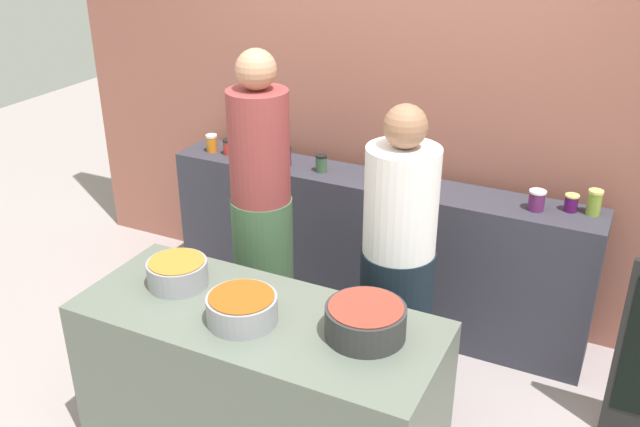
{
  "coord_description": "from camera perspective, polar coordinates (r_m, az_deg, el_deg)",
  "views": [
    {
      "loc": [
        1.42,
        -2.54,
        2.58
      ],
      "look_at": [
        0.0,
        0.35,
        1.05
      ],
      "focal_mm": 39.06,
      "sensor_mm": 36.0,
      "label": 1
    }
  ],
  "objects": [
    {
      "name": "preserve_jar_0",
      "position": [
        4.71,
        -8.86,
        5.72
      ],
      "size": [
        0.07,
        0.07,
        0.12
      ],
      "color": "orange",
      "rests_on": "display_shelf"
    },
    {
      "name": "preserve_jar_7",
      "position": [
        4.03,
        19.89,
        0.83
      ],
      "size": [
        0.08,
        0.08,
        0.1
      ],
      "color": "#470F4A",
      "rests_on": "display_shelf"
    },
    {
      "name": "preserve_jar_5",
      "position": [
        4.12,
        5.78,
        3.18
      ],
      "size": [
        0.09,
        0.09,
        0.14
      ],
      "color": "#324726",
      "rests_on": "display_shelf"
    },
    {
      "name": "display_shelf",
      "position": [
        4.44,
        4.28,
        -2.92
      ],
      "size": [
        2.7,
        0.36,
        0.96
      ],
      "primitive_type": "cube",
      "color": "#31303C",
      "rests_on": "ground"
    },
    {
      "name": "cook_with_tongs",
      "position": [
        3.92,
        -4.76,
        -1.0
      ],
      "size": [
        0.34,
        0.34,
        1.84
      ],
      "color": "#3F613F",
      "rests_on": "ground"
    },
    {
      "name": "cooking_pot_center",
      "position": [
        3.12,
        -6.4,
        -7.75
      ],
      "size": [
        0.32,
        0.32,
        0.13
      ],
      "color": "gray",
      "rests_on": "prep_table"
    },
    {
      "name": "preserve_jar_1",
      "position": [
        4.65,
        -7.51,
        5.45
      ],
      "size": [
        0.07,
        0.07,
        0.1
      ],
      "color": "#B52A26",
      "rests_on": "display_shelf"
    },
    {
      "name": "ground",
      "position": [
        3.89,
        -2.36,
        -16.15
      ],
      "size": [
        12.0,
        12.0,
        0.0
      ],
      "primitive_type": "plane",
      "color": "gray"
    },
    {
      "name": "prep_table",
      "position": [
        3.43,
        -4.94,
        -13.96
      ],
      "size": [
        1.7,
        0.7,
        0.82
      ],
      "primitive_type": "cube",
      "color": "#5A6357",
      "rests_on": "ground"
    },
    {
      "name": "preserve_jar_4",
      "position": [
        4.32,
        0.11,
        4.15
      ],
      "size": [
        0.07,
        0.07,
        0.11
      ],
      "color": "#375638",
      "rests_on": "display_shelf"
    },
    {
      "name": "storefront_wall",
      "position": [
        4.38,
        6.48,
        10.93
      ],
      "size": [
        4.8,
        0.12,
        3.0
      ],
      "primitive_type": "cube",
      "color": "#96584A",
      "rests_on": "ground"
    },
    {
      "name": "cooking_pot_left",
      "position": [
        3.43,
        -11.59,
        -4.79
      ],
      "size": [
        0.29,
        0.29,
        0.13
      ],
      "color": "gray",
      "rests_on": "prep_table"
    },
    {
      "name": "preserve_jar_2",
      "position": [
        4.64,
        -5.34,
        5.57
      ],
      "size": [
        0.08,
        0.08,
        0.11
      ],
      "color": "brown",
      "rests_on": "display_shelf"
    },
    {
      "name": "preserve_jar_8",
      "position": [
        4.02,
        21.56,
        0.86
      ],
      "size": [
        0.08,
        0.08,
        0.14
      ],
      "color": "olive",
      "rests_on": "display_shelf"
    },
    {
      "name": "cook_in_cap",
      "position": [
        3.62,
        6.34,
        -5.16
      ],
      "size": [
        0.38,
        0.38,
        1.67
      ],
      "color": "black",
      "rests_on": "ground"
    },
    {
      "name": "cooking_pot_right",
      "position": [
        3.01,
        3.75,
        -8.79
      ],
      "size": [
        0.35,
        0.35,
        0.15
      ],
      "color": "#2D2D2D",
      "rests_on": "prep_table"
    },
    {
      "name": "preserve_jar_6",
      "position": [
        3.98,
        17.33,
        1.05
      ],
      "size": [
        0.09,
        0.09,
        0.11
      ],
      "color": "#591F51",
      "rests_on": "display_shelf"
    },
    {
      "name": "preserve_jar_3",
      "position": [
        4.42,
        -2.79,
        4.73
      ],
      "size": [
        0.07,
        0.07,
        0.12
      ],
      "color": "#552549",
      "rests_on": "display_shelf"
    }
  ]
}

